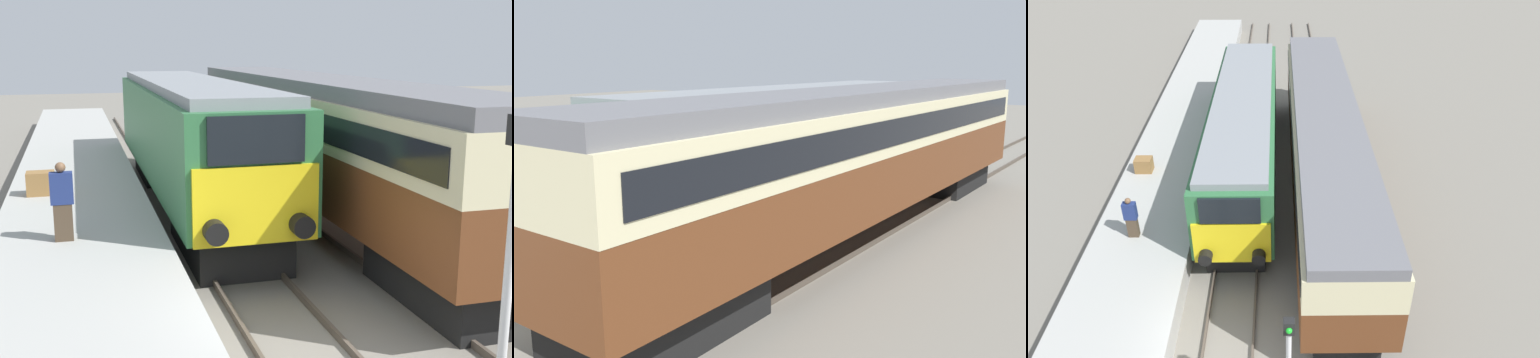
# 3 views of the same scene
# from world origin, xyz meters

# --- Properties ---
(platform_left) EXTENTS (3.50, 50.00, 0.94)m
(platform_left) POSITION_xyz_m (-3.30, 8.00, 0.47)
(platform_left) COLOR #A8A8A3
(platform_left) RESTS_ON ground_plane
(rails_near_track) EXTENTS (1.51, 60.00, 0.14)m
(rails_near_track) POSITION_xyz_m (0.00, 5.00, 0.07)
(rails_near_track) COLOR #4C4238
(rails_near_track) RESTS_ON ground_plane
(rails_far_track) EXTENTS (1.50, 60.00, 0.14)m
(rails_far_track) POSITION_xyz_m (3.40, 5.00, 0.07)
(rails_far_track) COLOR #4C4238
(rails_far_track) RESTS_ON ground_plane
(locomotive) EXTENTS (2.70, 14.90, 3.77)m
(locomotive) POSITION_xyz_m (0.00, 10.38, 2.12)
(locomotive) COLOR black
(locomotive) RESTS_ON ground_plane
(passenger_carriage) EXTENTS (2.75, 18.57, 3.88)m
(passenger_carriage) POSITION_xyz_m (3.40, 8.82, 2.36)
(passenger_carriage) COLOR black
(passenger_carriage) RESTS_ON ground_plane
(person_on_platform) EXTENTS (0.44, 0.26, 1.58)m
(person_on_platform) POSITION_xyz_m (-3.56, 4.58, 1.72)
(person_on_platform) COLOR #473828
(person_on_platform) RESTS_ON platform_left
(signal_post) EXTENTS (0.24, 0.28, 3.96)m
(signal_post) POSITION_xyz_m (1.70, -2.01, 2.35)
(signal_post) COLOR silver
(signal_post) RESTS_ON ground_plane
(luggage_crate) EXTENTS (0.70, 0.56, 0.60)m
(luggage_crate) POSITION_xyz_m (-4.18, 8.93, 1.24)
(luggage_crate) COLOR olive
(luggage_crate) RESTS_ON platform_left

